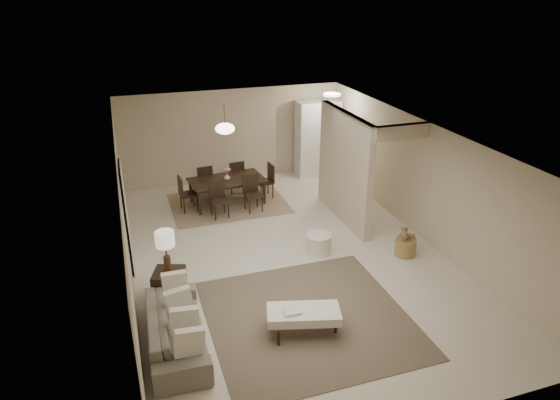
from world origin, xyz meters
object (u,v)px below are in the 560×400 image
object	(u,v)px
round_pouf	(319,244)
sofa	(176,329)
pantry_cabinet	(318,138)
dining_table	(228,192)
ottoman_bench	(304,315)
side_table	(170,285)
wicker_basket	(405,247)

from	to	relation	value
round_pouf	sofa	bearing A→B (deg)	-147.85
pantry_cabinet	dining_table	size ratio (longest dim) A/B	1.16
pantry_cabinet	ottoman_bench	size ratio (longest dim) A/B	1.70
pantry_cabinet	sofa	distance (m)	7.88
pantry_cabinet	side_table	size ratio (longest dim) A/B	3.79
pantry_cabinet	wicker_basket	size ratio (longest dim) A/B	5.03
sofa	round_pouf	world-z (taller)	sofa
ottoman_bench	wicker_basket	xyz separation A→B (m)	(2.80, 1.62, -0.15)
pantry_cabinet	dining_table	xyz separation A→B (m)	(-2.89, -1.29, -0.73)
wicker_basket	pantry_cabinet	bearing A→B (deg)	89.17
dining_table	round_pouf	bearing A→B (deg)	-73.57
sofa	round_pouf	xyz separation A→B (m)	(3.11, 1.96, -0.10)
pantry_cabinet	dining_table	distance (m)	3.25
sofa	round_pouf	size ratio (longest dim) A/B	4.01
side_table	dining_table	size ratio (longest dim) A/B	0.31
wicker_basket	dining_table	world-z (taller)	dining_table
round_pouf	dining_table	xyz separation A→B (m)	(-1.21, 2.96, 0.12)
pantry_cabinet	wicker_basket	xyz separation A→B (m)	(-0.07, -4.89, -0.87)
sofa	wicker_basket	distance (m)	4.91
side_table	round_pouf	size ratio (longest dim) A/B	1.08
round_pouf	wicker_basket	world-z (taller)	round_pouf
pantry_cabinet	sofa	bearing A→B (deg)	-127.71
round_pouf	wicker_basket	distance (m)	1.74
side_table	round_pouf	xyz separation A→B (m)	(3.06, 0.71, -0.08)
side_table	dining_table	distance (m)	4.11
side_table	wicker_basket	xyz separation A→B (m)	(4.68, 0.07, -0.10)
ottoman_bench	sofa	bearing A→B (deg)	-173.71
pantry_cabinet	round_pouf	bearing A→B (deg)	-111.63
ottoman_bench	dining_table	size ratio (longest dim) A/B	0.68
wicker_basket	dining_table	distance (m)	4.57
sofa	side_table	distance (m)	1.25
sofa	side_table	xyz separation A→B (m)	(0.05, 1.25, -0.02)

